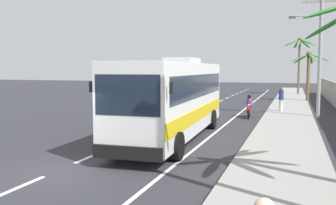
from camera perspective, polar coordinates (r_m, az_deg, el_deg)
name	(u,v)px	position (r m, az deg, el deg)	size (l,w,h in m)	color
ground_plane	(56,171)	(12.43, -17.07, -10.24)	(160.00, 160.00, 0.00)	#303035
sidewalk_kerb	(286,131)	(19.90, 17.94, -4.26)	(3.20, 90.00, 0.14)	#999993
lane_markings	(215,117)	(25.34, 7.34, -2.19)	(3.51, 71.85, 0.01)	white
coach_bus_foreground	(175,97)	(17.04, 1.09, 0.94)	(3.20, 11.52, 3.82)	white
motorcycle_beside_bus	(249,108)	(25.20, 12.53, -0.87)	(0.56, 1.96, 1.55)	black
pedestrian_near_kerb	(281,99)	(28.45, 17.25, 0.59)	(0.36, 0.36, 1.77)	beige
utility_pole_mid	(319,43)	(26.12, 22.57, 8.59)	(3.23, 0.24, 9.39)	#9E9E99
palm_second	(308,66)	(38.96, 21.08, 5.29)	(3.82, 3.72, 4.98)	brown
palm_third	(299,52)	(49.32, 19.84, 7.37)	(3.85, 3.66, 7.20)	brown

